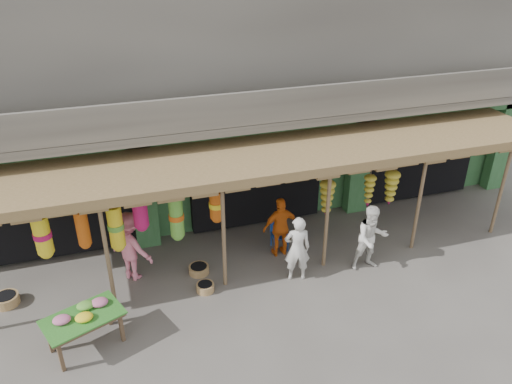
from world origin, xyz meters
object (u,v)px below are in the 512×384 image
object	(u,v)px
person_front	(297,249)
person_shopper	(130,246)
person_vendor	(281,227)
flower_table	(83,317)
blue_chair	(279,231)
person_right	(371,238)

from	to	relation	value
person_front	person_shopper	xyz separation A→B (m)	(-3.66, 1.19, 0.03)
person_vendor	flower_table	bearing A→B (deg)	19.18
person_front	person_vendor	size ratio (longest dim) A/B	1.04
blue_chair	person_right	bearing A→B (deg)	-35.53
person_front	person_vendor	distance (m)	1.04
blue_chair	person_shopper	bearing A→B (deg)	-173.07
person_front	person_shopper	world-z (taller)	person_shopper
person_shopper	flower_table	bearing A→B (deg)	105.56
flower_table	person_right	bearing A→B (deg)	-16.43
person_right	person_shopper	xyz separation A→B (m)	(-5.50, 1.33, 0.02)
blue_chair	person_front	distance (m)	1.40
flower_table	person_vendor	xyz separation A→B (m)	(4.73, 1.81, 0.09)
flower_table	person_vendor	bearing A→B (deg)	-0.93
blue_chair	person_shopper	distance (m)	3.73
person_front	person_vendor	bearing A→B (deg)	-76.18
person_shopper	blue_chair	bearing A→B (deg)	-132.88
blue_chair	person_shopper	world-z (taller)	person_shopper
blue_chair	person_right	size ratio (longest dim) A/B	0.51
person_right	person_vendor	size ratio (longest dim) A/B	1.05
flower_table	person_shopper	size ratio (longest dim) A/B	0.97
person_right	person_vendor	world-z (taller)	person_right
flower_table	blue_chair	bearing A→B (deg)	2.01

